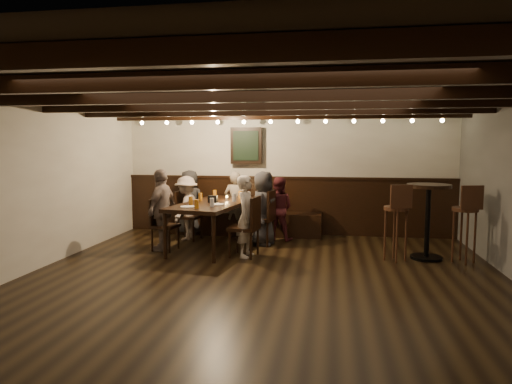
% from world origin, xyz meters
% --- Properties ---
extents(room, '(7.00, 7.00, 7.00)m').
position_xyz_m(room, '(-0.29, 2.21, 1.07)').
color(room, black).
rests_on(room, ground).
extents(dining_table, '(1.24, 2.21, 0.79)m').
position_xyz_m(dining_table, '(-1.12, 2.04, 0.72)').
color(dining_table, black).
rests_on(dining_table, floor).
extents(chair_left_near, '(0.47, 0.47, 0.91)m').
position_xyz_m(chair_left_near, '(-1.76, 2.59, 0.28)').
color(chair_left_near, black).
rests_on(chair_left_near, floor).
extents(chair_left_far, '(0.45, 0.45, 0.87)m').
position_xyz_m(chair_left_far, '(-1.89, 1.70, 0.27)').
color(chair_left_far, black).
rests_on(chair_left_far, floor).
extents(chair_right_near, '(0.50, 0.50, 0.97)m').
position_xyz_m(chair_right_near, '(-0.34, 2.38, 0.30)').
color(chair_right_near, black).
rests_on(chair_right_near, floor).
extents(chair_right_far, '(0.50, 0.50, 0.96)m').
position_xyz_m(chair_right_far, '(-0.47, 1.49, 0.29)').
color(chair_right_far, black).
rests_on(chair_right_far, floor).
extents(person_bench_left, '(0.68, 0.49, 1.28)m').
position_xyz_m(person_bench_left, '(-1.87, 3.06, 0.64)').
color(person_bench_left, '#252527').
rests_on(person_bench_left, floor).
extents(person_bench_centre, '(0.50, 0.36, 1.26)m').
position_xyz_m(person_bench_centre, '(-0.96, 3.08, 0.63)').
color(person_bench_centre, gray).
rests_on(person_bench_centre, floor).
extents(person_bench_right, '(0.63, 0.53, 1.18)m').
position_xyz_m(person_bench_right, '(-0.09, 2.80, 0.59)').
color(person_bench_right, '#521C22').
rests_on(person_bench_right, floor).
extents(person_left_near, '(0.55, 0.83, 1.19)m').
position_xyz_m(person_left_near, '(-1.79, 2.59, 0.60)').
color(person_left_near, gray).
rests_on(person_left_near, floor).
extents(person_left_far, '(0.45, 0.84, 1.37)m').
position_xyz_m(person_left_far, '(-1.92, 1.70, 0.69)').
color(person_left_far, gray).
rests_on(person_left_far, floor).
extents(person_right_near, '(0.51, 0.69, 1.31)m').
position_xyz_m(person_right_near, '(-0.31, 2.37, 0.65)').
color(person_right_near, '#2C2B2E').
rests_on(person_right_near, floor).
extents(person_right_far, '(0.38, 0.51, 1.29)m').
position_xyz_m(person_right_far, '(-0.44, 1.48, 0.65)').
color(person_right_far, '#BDB19F').
rests_on(person_right_far, floor).
extents(pint_a, '(0.07, 0.07, 0.14)m').
position_xyz_m(pint_a, '(-1.29, 2.77, 0.86)').
color(pint_a, '#BF7219').
rests_on(pint_a, dining_table).
extents(pint_b, '(0.07, 0.07, 0.14)m').
position_xyz_m(pint_b, '(-0.77, 2.64, 0.86)').
color(pint_b, '#BF7219').
rests_on(pint_b, dining_table).
extents(pint_c, '(0.07, 0.07, 0.14)m').
position_xyz_m(pint_c, '(-1.40, 2.18, 0.86)').
color(pint_c, '#BF7219').
rests_on(pint_c, dining_table).
extents(pint_d, '(0.07, 0.07, 0.14)m').
position_xyz_m(pint_d, '(-0.79, 2.19, 0.86)').
color(pint_d, silver).
rests_on(pint_d, dining_table).
extents(pint_e, '(0.07, 0.07, 0.14)m').
position_xyz_m(pint_e, '(-1.40, 1.62, 0.86)').
color(pint_e, '#BF7219').
rests_on(pint_e, dining_table).
extents(pint_f, '(0.07, 0.07, 0.14)m').
position_xyz_m(pint_f, '(-1.00, 1.46, 0.86)').
color(pint_f, silver).
rests_on(pint_f, dining_table).
extents(pint_g, '(0.07, 0.07, 0.14)m').
position_xyz_m(pint_g, '(-1.18, 1.24, 0.86)').
color(pint_g, '#BF7219').
rests_on(pint_g, dining_table).
extents(plate_near, '(0.24, 0.24, 0.01)m').
position_xyz_m(plate_near, '(-1.37, 1.37, 0.79)').
color(plate_near, white).
rests_on(plate_near, dining_table).
extents(plate_far, '(0.24, 0.24, 0.01)m').
position_xyz_m(plate_far, '(-0.98, 1.71, 0.79)').
color(plate_far, white).
rests_on(plate_far, dining_table).
extents(condiment_caddy, '(0.15, 0.10, 0.12)m').
position_xyz_m(condiment_caddy, '(-1.12, 1.99, 0.85)').
color(condiment_caddy, black).
rests_on(condiment_caddy, dining_table).
extents(candle, '(0.05, 0.05, 0.05)m').
position_xyz_m(candle, '(-0.95, 2.32, 0.81)').
color(candle, beige).
rests_on(candle, dining_table).
extents(high_top_table, '(0.66, 0.66, 1.17)m').
position_xyz_m(high_top_table, '(2.35, 1.79, 0.77)').
color(high_top_table, black).
rests_on(high_top_table, floor).
extents(bar_stool_left, '(0.39, 0.41, 1.19)m').
position_xyz_m(bar_stool_left, '(1.85, 1.58, 0.44)').
color(bar_stool_left, '#392112').
rests_on(bar_stool_left, floor).
extents(bar_stool_right, '(0.39, 0.41, 1.19)m').
position_xyz_m(bar_stool_right, '(2.85, 1.63, 0.44)').
color(bar_stool_right, '#392112').
rests_on(bar_stool_right, floor).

